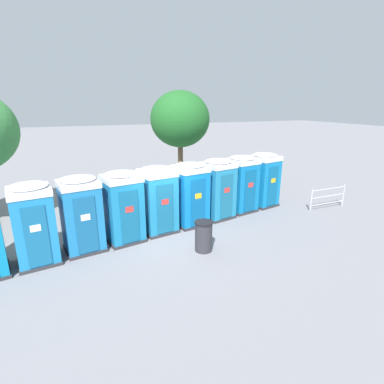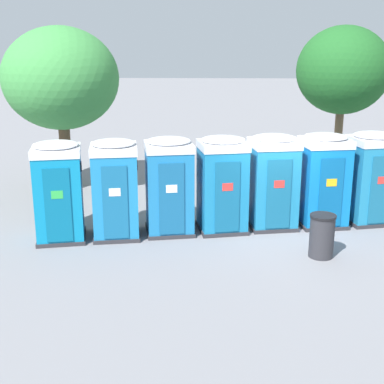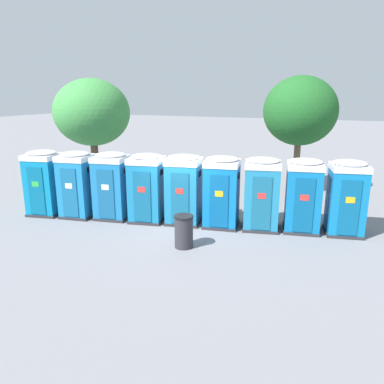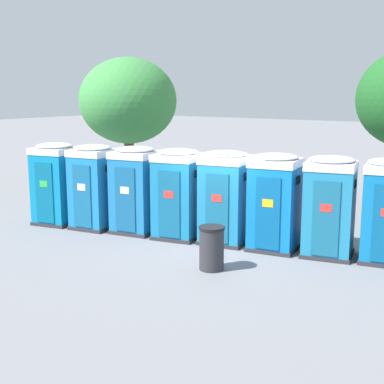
% 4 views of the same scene
% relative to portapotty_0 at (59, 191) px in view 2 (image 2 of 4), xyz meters
% --- Properties ---
extents(ground_plane, '(120.00, 120.00, 0.00)m').
position_rel_portapotty_0_xyz_m(ground_plane, '(5.53, 0.88, -1.28)').
color(ground_plane, slate).
extents(portapotty_0, '(1.42, 1.42, 2.54)m').
position_rel_portapotty_0_xyz_m(portapotty_0, '(0.00, 0.00, 0.00)').
color(portapotty_0, '#2D2D33').
rests_on(portapotty_0, ground).
extents(portapotty_1, '(1.36, 1.37, 2.54)m').
position_rel_portapotty_0_xyz_m(portapotty_1, '(1.37, 0.27, 0.00)').
color(portapotty_1, '#2D2D33').
rests_on(portapotty_1, ground).
extents(portapotty_2, '(1.42, 1.40, 2.54)m').
position_rel_portapotty_0_xyz_m(portapotty_2, '(2.73, 0.63, -0.00)').
color(portapotty_2, '#2D2D33').
rests_on(portapotty_2, ground).
extents(portapotty_3, '(1.44, 1.43, 2.54)m').
position_rel_portapotty_0_xyz_m(portapotty_3, '(4.11, 0.84, -0.00)').
color(portapotty_3, '#2D2D33').
rests_on(portapotty_3, ground).
extents(portapotty_4, '(1.41, 1.39, 2.54)m').
position_rel_portapotty_0_xyz_m(portapotty_4, '(5.47, 1.17, -0.00)').
color(portapotty_4, '#2D2D33').
rests_on(portapotty_4, ground).
extents(portapotty_5, '(1.40, 1.38, 2.54)m').
position_rel_portapotty_0_xyz_m(portapotty_5, '(6.85, 1.37, -0.00)').
color(portapotty_5, '#2D2D33').
rests_on(portapotty_5, ground).
extents(portapotty_6, '(1.46, 1.44, 2.54)m').
position_rel_portapotty_0_xyz_m(portapotty_6, '(8.22, 1.66, -0.00)').
color(portapotty_6, '#2D2D33').
rests_on(portapotty_6, ground).
extents(street_tree_0, '(3.39, 3.39, 5.46)m').
position_rel_portapotty_0_xyz_m(street_tree_0, '(8.61, 7.38, 2.56)').
color(street_tree_0, brown).
rests_on(street_tree_0, ground).
extents(street_tree_1, '(3.73, 3.73, 5.38)m').
position_rel_portapotty_0_xyz_m(street_tree_1, '(-1.04, 4.60, 2.43)').
color(street_tree_1, brown).
rests_on(street_tree_1, ground).
extents(trash_can, '(0.61, 0.61, 1.03)m').
position_rel_portapotty_0_xyz_m(trash_can, '(6.41, -0.94, -0.76)').
color(trash_can, '#2D2D33').
rests_on(trash_can, ground).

